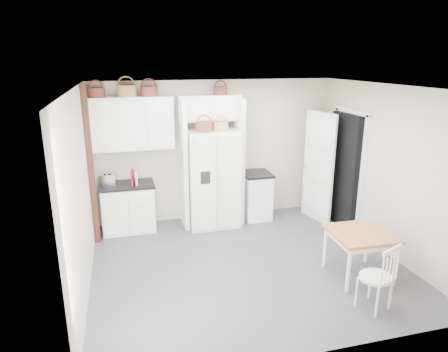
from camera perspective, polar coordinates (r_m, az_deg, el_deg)
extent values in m
plane|color=#4C4D50|center=(6.16, 3.27, -12.36)|extent=(4.50, 4.50, 0.00)
plane|color=white|center=(5.41, 3.73, 12.55)|extent=(4.50, 4.50, 0.00)
plane|color=#B9AE98|center=(7.51, -1.23, 3.65)|extent=(4.50, 0.00, 4.50)
plane|color=#B9AE98|center=(5.42, -19.81, -2.46)|extent=(0.00, 4.00, 4.00)
plane|color=#B9AE98|center=(6.67, 22.19, 0.76)|extent=(0.00, 4.00, 4.00)
cube|color=white|center=(7.23, -1.67, -0.33)|extent=(0.91, 0.73, 1.76)
cube|color=white|center=(7.29, -13.49, -4.51)|extent=(0.90, 0.57, 0.83)
cube|color=white|center=(7.67, 4.58, -2.90)|extent=(0.49, 0.59, 0.86)
cube|color=#A5672D|center=(5.99, 18.70, -10.54)|extent=(0.83, 0.83, 0.67)
cube|color=white|center=(5.31, 20.82, -13.35)|extent=(0.52, 0.50, 0.84)
cube|color=black|center=(7.15, -13.72, -1.26)|extent=(0.93, 0.60, 0.04)
cube|color=black|center=(7.53, 4.66, 0.32)|extent=(0.53, 0.62, 0.04)
cube|color=silver|center=(7.10, -16.31, -0.56)|extent=(0.31, 0.22, 0.20)
cube|color=maroon|center=(7.03, -12.96, -0.23)|extent=(0.06, 0.18, 0.26)
cube|color=beige|center=(7.03, -12.39, -0.34)|extent=(0.04, 0.15, 0.22)
cylinder|color=#5A2013|center=(6.98, -17.77, 11.28)|extent=(0.27, 0.27, 0.16)
cylinder|color=olive|center=(6.97, -13.76, 11.73)|extent=(0.32, 0.32, 0.19)
cylinder|color=#5A2013|center=(6.99, -10.67, 11.82)|extent=(0.29, 0.29, 0.17)
cylinder|color=#5A2013|center=(7.19, -0.54, 12.10)|extent=(0.24, 0.24, 0.14)
cylinder|color=#5A2013|center=(6.88, -2.87, 6.98)|extent=(0.29, 0.29, 0.16)
cylinder|color=olive|center=(6.95, -0.48, 7.04)|extent=(0.26, 0.26, 0.14)
cube|color=white|center=(7.04, -12.99, 7.34)|extent=(1.40, 0.34, 0.90)
cube|color=white|center=(7.17, -2.13, 9.72)|extent=(1.12, 0.34, 0.45)
cube|color=white|center=(7.14, -5.82, 1.64)|extent=(0.08, 0.60, 2.30)
cube|color=white|center=(7.35, 2.05, 2.16)|extent=(0.08, 0.60, 2.30)
cube|color=#462014|center=(6.70, -18.49, 1.21)|extent=(0.09, 0.09, 2.60)
cube|color=black|center=(7.49, 16.94, 0.72)|extent=(0.18, 0.85, 2.05)
cube|color=white|center=(7.59, 13.32, 1.21)|extent=(0.21, 0.79, 2.05)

